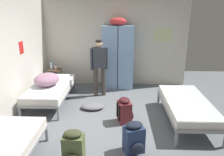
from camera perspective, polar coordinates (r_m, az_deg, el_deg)
ground_plane at (r=4.61m, az=-0.12°, el=-12.32°), size 8.34×8.34×0.00m
room_backdrop at (r=5.43m, az=-12.16°, el=7.67°), size 4.37×5.27×2.79m
locker_bank at (r=6.45m, az=1.55°, el=5.81°), size 0.90×0.55×2.07m
shelf_unit at (r=6.83m, az=-14.85°, el=0.49°), size 0.38×0.30×0.57m
bed_left_rear at (r=5.70m, az=-15.72°, el=-2.68°), size 0.90×1.90×0.49m
bed_right at (r=4.86m, az=19.02°, el=-6.67°), size 0.90×1.90×0.49m
bedding_heap at (r=5.61m, az=-16.75°, el=-0.34°), size 0.60×0.68×0.30m
person_traveler at (r=5.80m, az=-3.37°, el=4.04°), size 0.47×0.28×1.55m
water_bottle at (r=6.78m, az=-15.67°, el=3.22°), size 0.07×0.07×0.24m
lotion_bottle at (r=6.69m, az=-14.57°, el=2.79°), size 0.05×0.05×0.16m
backpack_olive at (r=3.58m, az=-10.08°, el=-17.55°), size 0.33×0.35×0.55m
backpack_maroon at (r=4.64m, az=3.41°, el=-8.54°), size 0.39×0.37×0.55m
backpack_navy at (r=3.76m, az=5.80°, el=-15.45°), size 0.38×0.40×0.55m
clothes_pile_grey at (r=5.30m, az=-5.14°, el=-7.42°), size 0.55×0.39×0.12m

